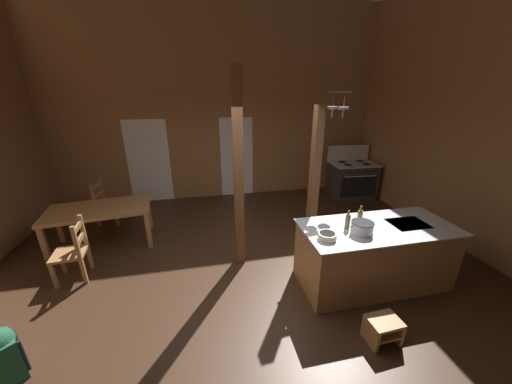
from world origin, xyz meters
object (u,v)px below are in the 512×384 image
(stove_range, at_px, (352,180))
(ladderback_chair_near_window, at_px, (73,252))
(kitchen_island, at_px, (373,255))
(bottle_short_on_counter, at_px, (348,221))
(ladderback_chair_by_post, at_px, (107,203))
(bottle_tall_on_counter, at_px, (360,217))
(dining_table, at_px, (100,212))
(stockpot_on_counter, at_px, (362,228))
(mixing_bowl_on_counter, at_px, (327,236))
(backpack, at_px, (2,354))
(step_stool, at_px, (383,328))

(stove_range, distance_m, ladderback_chair_near_window, 6.22)
(kitchen_island, bearing_deg, bottle_short_on_counter, 174.28)
(ladderback_chair_by_post, xyz_separation_m, bottle_tall_on_counter, (4.14, -2.79, 0.59))
(dining_table, bearing_deg, stockpot_on_counter, -28.26)
(kitchen_island, distance_m, bottle_short_on_counter, 0.74)
(ladderback_chair_by_post, height_order, bottle_short_on_counter, bottle_short_on_counter)
(ladderback_chair_near_window, distance_m, bottle_tall_on_counter, 4.23)
(mixing_bowl_on_counter, bearing_deg, stockpot_on_counter, 5.27)
(stove_range, bearing_deg, ladderback_chair_by_post, -177.12)
(backpack, relative_size, bottle_short_on_counter, 2.22)
(step_stool, height_order, bottle_tall_on_counter, bottle_tall_on_counter)
(ladderback_chair_near_window, xyz_separation_m, stockpot_on_counter, (3.99, -1.13, 0.56))
(kitchen_island, height_order, stove_range, stove_range)
(ladderback_chair_by_post, relative_size, backpack, 1.59)
(stove_range, distance_m, dining_table, 5.84)
(ladderback_chair_near_window, xyz_separation_m, backpack, (-0.07, -1.59, -0.14))
(stockpot_on_counter, height_order, bottle_short_on_counter, bottle_short_on_counter)
(ladderback_chair_near_window, height_order, bottle_tall_on_counter, bottle_tall_on_counter)
(ladderback_chair_by_post, distance_m, stockpot_on_counter, 5.07)
(ladderback_chair_near_window, relative_size, bottle_tall_on_counter, 3.29)
(kitchen_island, height_order, mixing_bowl_on_counter, mixing_bowl_on_counter)
(backpack, distance_m, bottle_tall_on_counter, 4.28)
(ladderback_chair_by_post, distance_m, bottle_tall_on_counter, 5.03)
(kitchen_island, distance_m, step_stool, 1.11)
(step_stool, relative_size, dining_table, 0.21)
(step_stool, height_order, bottle_short_on_counter, bottle_short_on_counter)
(backpack, height_order, bottle_tall_on_counter, bottle_tall_on_counter)
(dining_table, relative_size, mixing_bowl_on_counter, 7.59)
(kitchen_island, relative_size, mixing_bowl_on_counter, 9.10)
(ladderback_chair_near_window, relative_size, ladderback_chair_by_post, 1.00)
(dining_table, xyz_separation_m, backpack, (-0.19, -2.54, -0.34))
(mixing_bowl_on_counter, xyz_separation_m, bottle_short_on_counter, (0.39, 0.21, 0.06))
(stockpot_on_counter, bearing_deg, ladderback_chair_near_window, 164.23)
(kitchen_island, distance_m, ladderback_chair_by_post, 5.25)
(kitchen_island, relative_size, backpack, 3.63)
(ladderback_chair_near_window, relative_size, bottle_short_on_counter, 3.53)
(dining_table, distance_m, ladderback_chair_by_post, 0.98)
(ladderback_chair_near_window, bearing_deg, stove_range, 20.57)
(ladderback_chair_by_post, bearing_deg, stockpot_on_counter, -36.77)
(step_stool, xyz_separation_m, dining_table, (-3.73, 2.92, 0.47))
(stove_range, bearing_deg, dining_table, -167.78)
(mixing_bowl_on_counter, xyz_separation_m, bottle_tall_on_counter, (0.62, 0.28, 0.07))
(stove_range, distance_m, stockpot_on_counter, 3.82)
(backpack, distance_m, stockpot_on_counter, 4.14)
(dining_table, distance_m, bottle_tall_on_counter, 4.39)
(bottle_tall_on_counter, bearing_deg, ladderback_chair_near_window, 167.61)
(step_stool, height_order, stockpot_on_counter, stockpot_on_counter)
(kitchen_island, relative_size, dining_table, 1.20)
(ladderback_chair_by_post, distance_m, backpack, 3.48)
(step_stool, distance_m, dining_table, 4.76)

